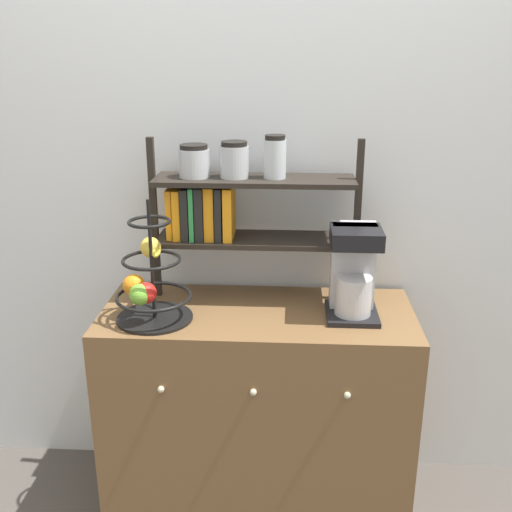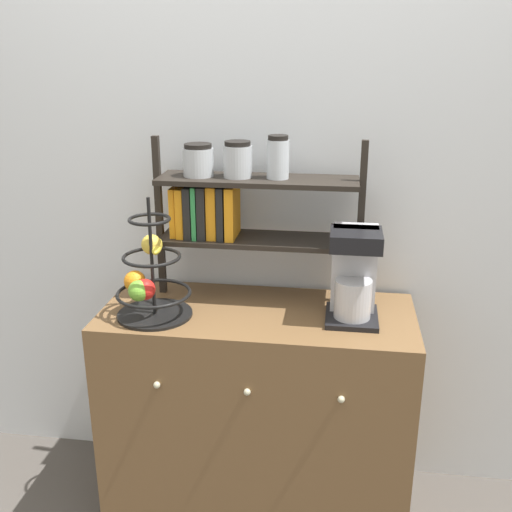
# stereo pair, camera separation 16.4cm
# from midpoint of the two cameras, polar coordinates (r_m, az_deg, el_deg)

# --- Properties ---
(wall_back) EXTENTS (7.00, 0.05, 2.60)m
(wall_back) POSITION_cam_midpoint_polar(r_m,az_deg,el_deg) (2.28, 3.25, 8.64)
(wall_back) COLOR silver
(wall_back) RESTS_ON ground_plane
(sideboard) EXTENTS (1.12, 0.50, 0.83)m
(sideboard) POSITION_cam_midpoint_polar(r_m,az_deg,el_deg) (2.35, 2.20, -14.51)
(sideboard) COLOR brown
(sideboard) RESTS_ON ground_plane
(coffee_maker) EXTENTS (0.18, 0.20, 0.32)m
(coffee_maker) POSITION_cam_midpoint_polar(r_m,az_deg,el_deg) (2.08, 11.54, -1.77)
(coffee_maker) COLOR black
(coffee_maker) RESTS_ON sideboard
(fruit_stand) EXTENTS (0.26, 0.26, 0.43)m
(fruit_stand) POSITION_cam_midpoint_polar(r_m,az_deg,el_deg) (2.08, -7.93, -2.25)
(fruit_stand) COLOR black
(fruit_stand) RESTS_ON sideboard
(shelf_hutch) EXTENTS (0.76, 0.20, 0.61)m
(shelf_hutch) POSITION_cam_midpoint_polar(r_m,az_deg,el_deg) (2.16, -0.17, 5.39)
(shelf_hutch) COLOR black
(shelf_hutch) RESTS_ON sideboard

